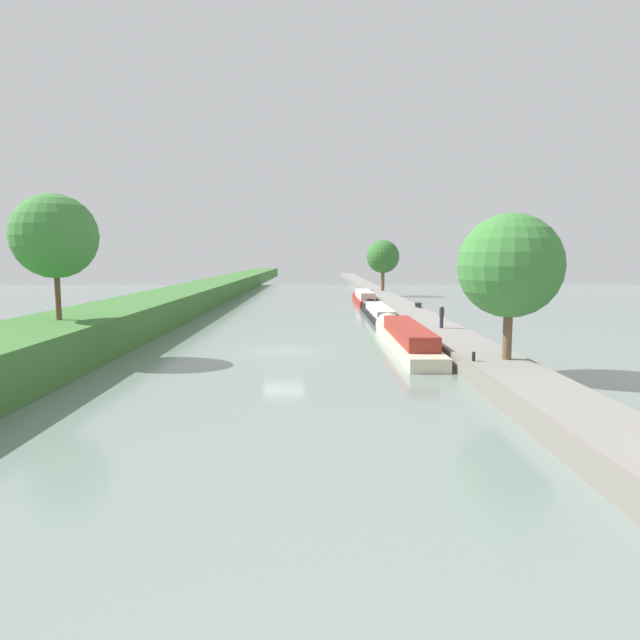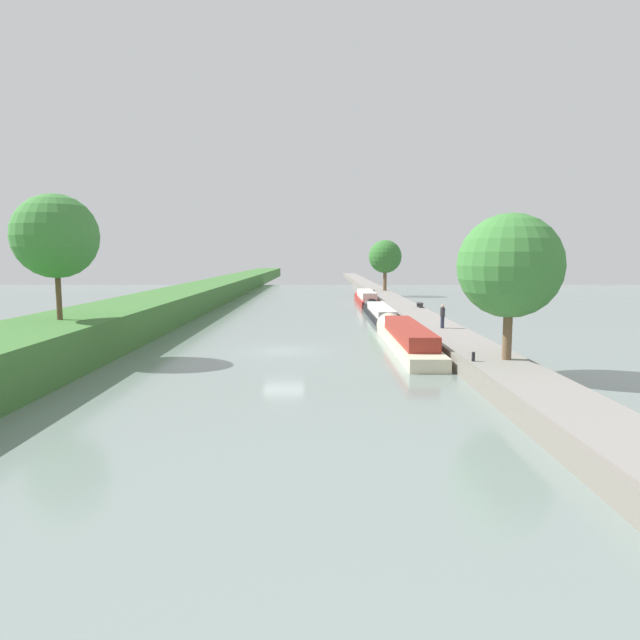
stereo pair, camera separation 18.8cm
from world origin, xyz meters
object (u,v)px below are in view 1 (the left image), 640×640
Objects in this scene: narrowboat_cream at (405,337)px; narrowboat_red at (364,298)px; person_walking at (442,316)px; park_bench at (418,304)px; narrowboat_black at (378,312)px; mooring_bollard_near at (474,356)px; mooring_bollard_far at (372,291)px.

narrowboat_red is (0.14, 33.21, 0.02)m from narrowboat_cream.
person_walking is 1.11× the size of park_bench.
person_walking is (2.93, -30.18, 1.02)m from narrowboat_red.
narrowboat_red is at bearing 89.95° from narrowboat_black.
mooring_bollard_near is 49.65m from mooring_bollard_far.
narrowboat_black is at bearing -94.28° from mooring_bollard_far.
mooring_bollard_far is at bearing 85.72° from narrowboat_black.
mooring_bollard_near reaches higher than narrowboat_black.
mooring_bollard_near is (1.73, -26.57, 0.55)m from narrowboat_black.
park_bench reaches higher than mooring_bollard_far.
person_walking reaches higher than narrowboat_cream.
narrowboat_cream reaches higher than narrowboat_black.
narrowboat_cream is 1.01× the size of narrowboat_black.
park_bench is at bearing 22.61° from narrowboat_black.
narrowboat_cream is 11.31× the size of park_bench.
mooring_bollard_far is at bearing 91.87° from person_walking.
mooring_bollard_far is at bearing 76.32° from narrowboat_red.
mooring_bollard_near and mooring_bollard_far have the same top height.
park_bench is (1.25, 15.89, -0.53)m from person_walking.
narrowboat_cream is at bearing -135.34° from person_walking.
person_walking reaches higher than narrowboat_black.
mooring_bollard_far reaches higher than narrowboat_black.
narrowboat_red is 7.27m from mooring_bollard_far.
narrowboat_cream is 37.70× the size of mooring_bollard_near.
narrowboat_red is at bearing 89.75° from narrowboat_cream.
park_bench is (4.33, 18.93, 0.52)m from narrowboat_cream.
narrowboat_cream reaches higher than park_bench.
narrowboat_red is 33.20× the size of mooring_bollard_far.
narrowboat_cream is 33.22m from narrowboat_red.
narrowboat_red is 42.64m from mooring_bollard_near.
narrowboat_cream is 9.58m from mooring_bollard_near.
narrowboat_cream is 40.31m from mooring_bollard_far.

